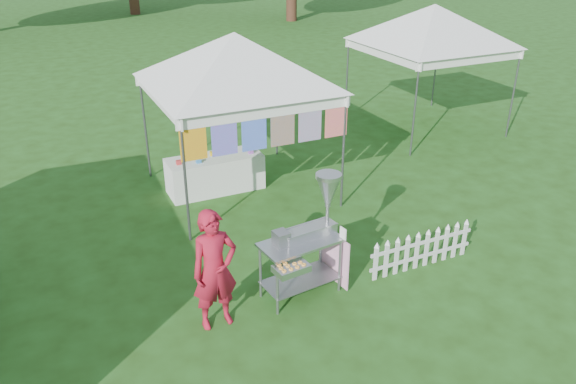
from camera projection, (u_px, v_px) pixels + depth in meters
ground at (328, 285)px, 8.03m from camera, size 120.00×120.00×0.00m
canopy_main at (234, 33)px, 9.59m from camera, size 4.24×4.24×3.45m
canopy_right at (435, 4)px, 12.94m from camera, size 4.24×4.24×3.45m
donut_cart at (312, 228)px, 7.50m from camera, size 1.23×0.96×1.70m
vendor at (215, 270)px, 6.93m from camera, size 0.61×0.42×1.62m
picket_fence at (422, 250)px, 8.33m from camera, size 1.80×0.03×0.56m
display_table at (215, 174)px, 10.75m from camera, size 1.80×0.70×0.68m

